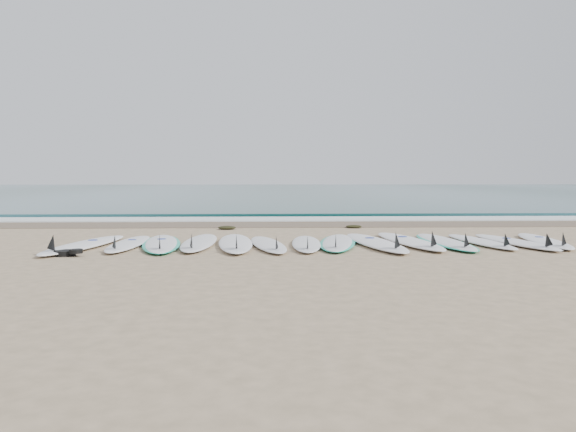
{
  "coord_description": "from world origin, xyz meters",
  "views": [
    {
      "loc": [
        -0.95,
        -9.66,
        1.22
      ],
      "look_at": [
        -0.55,
        1.52,
        0.4
      ],
      "focal_mm": 35.0,
      "sensor_mm": 36.0,
      "label": 1
    }
  ],
  "objects_px": {
    "surfboard_0": "(83,244)",
    "surfboard_7": "(338,242)",
    "leash_coil": "(67,253)",
    "surfboard_13": "(545,240)"
  },
  "relations": [
    {
      "from": "surfboard_0",
      "to": "surfboard_7",
      "type": "height_order",
      "value": "surfboard_0"
    },
    {
      "from": "leash_coil",
      "to": "surfboard_0",
      "type": "bearing_deg",
      "value": 94.15
    },
    {
      "from": "surfboard_13",
      "to": "leash_coil",
      "type": "distance_m",
      "value": 8.06
    },
    {
      "from": "surfboard_0",
      "to": "surfboard_7",
      "type": "bearing_deg",
      "value": 13.1
    },
    {
      "from": "surfboard_7",
      "to": "leash_coil",
      "type": "distance_m",
      "value": 4.4
    },
    {
      "from": "surfboard_7",
      "to": "surfboard_13",
      "type": "relative_size",
      "value": 1.03
    },
    {
      "from": "leash_coil",
      "to": "surfboard_13",
      "type": "bearing_deg",
      "value": 8.84
    },
    {
      "from": "surfboard_0",
      "to": "surfboard_13",
      "type": "xyz_separation_m",
      "value": [
        8.03,
        0.32,
        -0.01
      ]
    },
    {
      "from": "surfboard_7",
      "to": "surfboard_13",
      "type": "bearing_deg",
      "value": 9.88
    },
    {
      "from": "surfboard_7",
      "to": "surfboard_0",
      "type": "bearing_deg",
      "value": -167.7
    }
  ]
}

